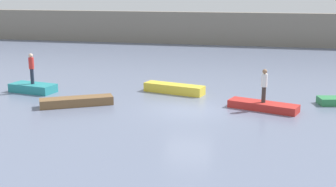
{
  "coord_description": "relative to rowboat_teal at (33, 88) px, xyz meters",
  "views": [
    {
      "loc": [
        3.95,
        -22.42,
        6.3
      ],
      "look_at": [
        -1.48,
        1.5,
        0.46
      ],
      "focal_mm": 47.62,
      "sensor_mm": 36.0,
      "label": 1
    }
  ],
  "objects": [
    {
      "name": "person_white_shirt",
      "position": [
        13.99,
        -1.04,
        1.14
      ],
      "size": [
        0.32,
        0.32,
        1.78
      ],
      "color": "#38332D",
      "rests_on": "rowboat_red"
    },
    {
      "name": "rowboat_yellow",
      "position": [
        8.58,
        1.71,
        0.01
      ],
      "size": [
        3.91,
        1.83,
        0.55
      ],
      "primitive_type": "cube",
      "rotation": [
        0.0,
        0.0,
        -0.24
      ],
      "color": "gold",
      "rests_on": "ground_plane"
    },
    {
      "name": "person_red_shirt",
      "position": [
        0.0,
        0.0,
        1.33
      ],
      "size": [
        0.32,
        0.32,
        1.89
      ],
      "color": "#232838",
      "rests_on": "rowboat_teal"
    },
    {
      "name": "rowboat_teal",
      "position": [
        0.0,
        0.0,
        0.0
      ],
      "size": [
        2.99,
        1.73,
        0.52
      ],
      "primitive_type": "cube",
      "rotation": [
        0.0,
        0.0,
        -0.17
      ],
      "color": "teal",
      "rests_on": "ground_plane"
    },
    {
      "name": "ground_plane",
      "position": [
        10.16,
        -1.94,
        -0.26
      ],
      "size": [
        120.0,
        120.0,
        0.0
      ],
      "primitive_type": "plane",
      "color": "slate"
    },
    {
      "name": "rowboat_brown",
      "position": [
        4.0,
        -2.44,
        -0.03
      ],
      "size": [
        3.88,
        2.74,
        0.47
      ],
      "primitive_type": "cube",
      "rotation": [
        0.0,
        0.0,
        0.51
      ],
      "color": "brown",
      "rests_on": "ground_plane"
    },
    {
      "name": "rowboat_red",
      "position": [
        13.99,
        -1.04,
        -0.06
      ],
      "size": [
        3.8,
        2.11,
        0.4
      ],
      "primitive_type": "cube",
      "rotation": [
        0.0,
        0.0,
        -0.31
      ],
      "color": "red",
      "rests_on": "ground_plane"
    },
    {
      "name": "embankment_wall",
      "position": [
        10.16,
        26.25,
        1.56
      ],
      "size": [
        80.0,
        1.2,
        3.64
      ],
      "primitive_type": "cube",
      "color": "gray",
      "rests_on": "ground_plane"
    }
  ]
}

